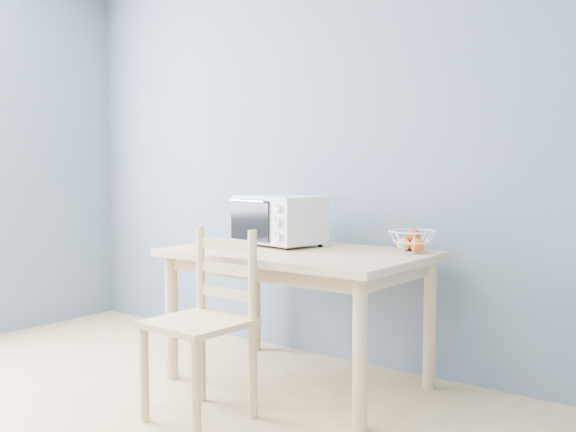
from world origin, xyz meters
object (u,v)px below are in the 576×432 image
Objects in this scene: dining_table at (298,268)px; fruit_basket at (412,241)px; dining_chair at (205,326)px; toaster_oven at (277,219)px.

dining_table is 4.56× the size of fruit_basket.
dining_table is at bearing 87.62° from dining_chair.
toaster_oven is (-0.25, 0.13, 0.25)m from dining_table.
dining_chair is (-0.06, -0.67, -0.20)m from dining_table.
dining_table is 0.70m from dining_chair.
toaster_oven is 0.60× the size of dining_chair.
toaster_oven is at bearing 152.90° from dining_table.
dining_table is 0.64m from fruit_basket.
toaster_oven reaches higher than fruit_basket.
fruit_basket is (0.55, 0.28, 0.16)m from dining_table.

